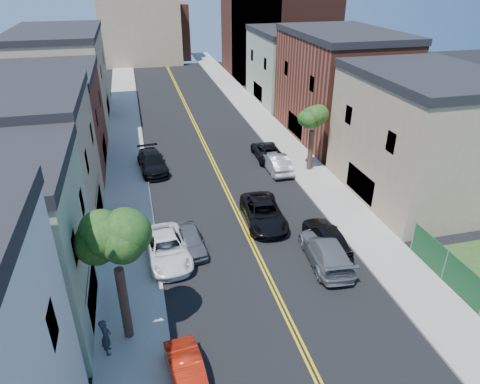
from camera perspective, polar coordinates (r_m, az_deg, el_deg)
sidewalk_left at (r=45.00m, az=-15.10°, el=6.03°), size 3.20×100.00×0.15m
sidewalk_right at (r=47.18m, az=4.51°, el=7.92°), size 3.20×100.00×0.15m
curb_left at (r=44.97m, az=-12.87°, el=6.29°), size 0.30×100.00×0.15m
curb_right at (r=46.68m, az=2.45°, el=7.77°), size 0.30×100.00×0.15m
bldg_left_tan_near at (r=30.37m, az=-27.37°, el=2.26°), size 9.00×10.00×9.00m
bldg_left_brick at (r=40.63m, az=-24.39°, el=8.09°), size 9.00×12.00×8.00m
bldg_left_tan_far at (r=53.81m, az=-22.48°, el=13.64°), size 9.00×16.00×9.50m
bldg_right_tan at (r=35.01m, az=22.76°, el=6.39°), size 9.00×12.00×9.00m
bldg_right_brick at (r=46.27m, az=12.93°, el=13.31°), size 9.00×14.00×10.00m
bldg_right_palegrn at (r=58.95m, az=6.78°, el=16.05°), size 9.00×12.00×8.50m
church at (r=73.29m, az=4.45°, el=20.78°), size 16.20×14.20×22.60m
backdrop_left at (r=84.69m, az=-13.11°, el=20.28°), size 14.00×8.00×12.00m
backdrop_center at (r=88.98m, az=-10.42°, el=20.19°), size 10.00×8.00×10.00m
tree_left_mid at (r=18.67m, az=-16.69°, el=-3.75°), size 5.20×5.20×9.29m
tree_right_far at (r=36.57m, az=9.80°, el=11.09°), size 4.40×4.40×8.03m
red_sedan at (r=19.81m, az=-6.92°, el=-23.13°), size 1.77×4.13×1.32m
white_pickup at (r=26.77m, az=-9.71°, el=-7.41°), size 2.96×5.57×1.49m
grey_car_left at (r=27.41m, az=-6.53°, el=-6.43°), size 1.80×4.00×1.34m
black_car_left at (r=38.49m, az=-11.58°, el=3.88°), size 2.69×5.58×1.57m
grey_car_right at (r=26.62m, az=11.33°, el=-7.66°), size 2.74×5.68×1.59m
black_car_right at (r=27.92m, az=11.42°, el=-5.79°), size 2.08×4.85×1.63m
silver_car_right at (r=37.83m, az=4.81°, el=3.94°), size 1.70×4.78×1.57m
dark_car_right_far at (r=40.48m, az=3.62°, el=5.48°), size 2.44×5.08×1.39m
black_suv_lane at (r=29.98m, az=3.15°, el=-2.79°), size 2.92×5.72×1.55m
pedestrian_left at (r=21.41m, az=-17.37°, el=-17.84°), size 0.52×0.74×1.93m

